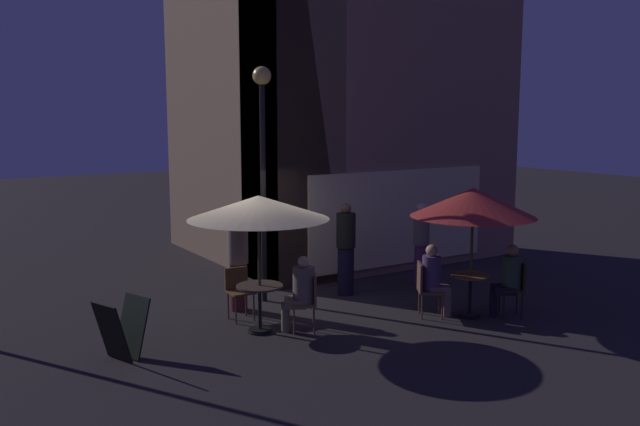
{
  "coord_description": "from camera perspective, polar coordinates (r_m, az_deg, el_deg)",
  "views": [
    {
      "loc": [
        -5.53,
        -10.15,
        3.55
      ],
      "look_at": [
        0.87,
        -0.17,
        1.8
      ],
      "focal_mm": 38.1,
      "sensor_mm": 36.0,
      "label": 1
    }
  ],
  "objects": [
    {
      "name": "ground_plane",
      "position": [
        12.09,
        -3.97,
        -8.68
      ],
      "size": [
        60.0,
        60.0,
        0.0
      ],
      "primitive_type": "plane",
      "color": "#2A2527"
    },
    {
      "name": "cafe_building",
      "position": [
        16.06,
        0.09,
        13.45
      ],
      "size": [
        6.84,
        6.18,
        9.94
      ],
      "color": "#94725C",
      "rests_on": "ground"
    },
    {
      "name": "street_lamp_near_corner",
      "position": [
        12.6,
        -4.85,
        6.39
      ],
      "size": [
        0.34,
        0.34,
        4.39
      ],
      "color": "black",
      "rests_on": "ground"
    },
    {
      "name": "menu_sandwich_board",
      "position": [
        10.35,
        -16.27,
        -9.34
      ],
      "size": [
        0.79,
        0.74,
        0.88
      ],
      "rotation": [
        0.0,
        0.0,
        0.36
      ],
      "color": "black",
      "rests_on": "ground"
    },
    {
      "name": "cafe_table_0",
      "position": [
        11.13,
        -5.09,
        -7.08
      ],
      "size": [
        0.76,
        0.76,
        0.79
      ],
      "color": "black",
      "rests_on": "ground"
    },
    {
      "name": "cafe_table_1",
      "position": [
        12.22,
        12.51,
        -6.1
      ],
      "size": [
        0.68,
        0.68,
        0.75
      ],
      "color": "black",
      "rests_on": "ground"
    },
    {
      "name": "patio_umbrella_0",
      "position": [
        10.83,
        -5.19,
        0.42
      ],
      "size": [
        2.27,
        2.27,
        2.25
      ],
      "color": "black",
      "rests_on": "ground"
    },
    {
      "name": "patio_umbrella_1",
      "position": [
        11.94,
        12.74,
        0.85
      ],
      "size": [
        2.16,
        2.16,
        2.28
      ],
      "color": "black",
      "rests_on": "ground"
    },
    {
      "name": "cafe_chair_0",
      "position": [
        11.13,
        -0.9,
        -7.08
      ],
      "size": [
        0.55,
        0.55,
        0.95
      ],
      "rotation": [
        0.0,
        0.0,
        2.62
      ],
      "color": "brown",
      "rests_on": "ground"
    },
    {
      "name": "cafe_chair_1",
      "position": [
        11.89,
        -6.85,
        -6.23
      ],
      "size": [
        0.44,
        0.44,
        0.89
      ],
      "rotation": [
        0.0,
        0.0,
        -1.61
      ],
      "color": "brown",
      "rests_on": "ground"
    },
    {
      "name": "cafe_chair_2",
      "position": [
        12.4,
        16.17,
        -5.71
      ],
      "size": [
        0.54,
        0.54,
        0.98
      ],
      "rotation": [
        0.0,
        0.0,
        2.57
      ],
      "color": "black",
      "rests_on": "ground"
    },
    {
      "name": "cafe_chair_3",
      "position": [
        12.07,
        8.83,
        -5.99
      ],
      "size": [
        0.61,
        0.61,
        0.96
      ],
      "rotation": [
        0.0,
        0.0,
        -0.58
      ],
      "color": "brown",
      "rests_on": "ground"
    },
    {
      "name": "patron_seated_0",
      "position": [
        11.09,
        -1.63,
        -6.4
      ],
      "size": [
        0.55,
        0.49,
        1.26
      ],
      "rotation": [
        0.0,
        0.0,
        2.62
      ],
      "color": "#797355",
      "rests_on": "ground"
    },
    {
      "name": "patron_seated_1",
      "position": [
        12.33,
        15.57,
        -5.12
      ],
      "size": [
        0.53,
        0.49,
        1.29
      ],
      "rotation": [
        0.0,
        0.0,
        2.57
      ],
      "color": "black",
      "rests_on": "ground"
    },
    {
      "name": "patron_seated_2",
      "position": [
        12.06,
        9.57,
        -5.26
      ],
      "size": [
        0.52,
        0.47,
        1.29
      ],
      "rotation": [
        0.0,
        0.0,
        -0.58
      ],
      "color": "#77615B",
      "rests_on": "ground"
    },
    {
      "name": "patron_standing_3",
      "position": [
        13.29,
        2.19,
        -3.04
      ],
      "size": [
        0.38,
        0.38,
        1.82
      ],
      "rotation": [
        0.0,
        0.0,
        2.75
      ],
      "color": "black",
      "rests_on": "ground"
    },
    {
      "name": "patron_standing_4",
      "position": [
        14.2,
        8.5,
        -2.52
      ],
      "size": [
        0.33,
        0.33,
        1.73
      ],
      "rotation": [
        0.0,
        0.0,
        1.53
      ],
      "color": "#5C2F5F",
      "rests_on": "ground"
    },
    {
      "name": "patron_standing_5",
      "position": [
        12.33,
        -6.89,
        -4.23
      ],
      "size": [
        0.37,
        0.37,
        1.72
      ],
      "rotation": [
        0.0,
        0.0,
        0.83
      ],
      "color": "#4E2126",
      "rests_on": "ground"
    }
  ]
}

